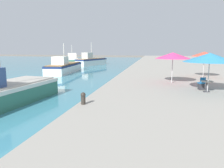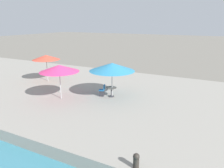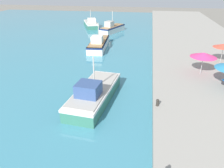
{
  "view_description": "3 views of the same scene",
  "coord_description": "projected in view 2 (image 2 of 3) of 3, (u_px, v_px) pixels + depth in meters",
  "views": [
    {
      "loc": [
        4.11,
        4.88,
        3.73
      ],
      "look_at": [
        1.5,
        17.59,
        1.51
      ],
      "focal_mm": 35.0,
      "sensor_mm": 36.0,
      "label": 1
    },
    {
      "loc": [
        -6.66,
        13.04,
        6.34
      ],
      "look_at": [
        7.52,
        20.34,
        1.71
      ],
      "focal_mm": 35.0,
      "sensor_mm": 36.0,
      "label": 2
    },
    {
      "loc": [
        -0.82,
        -1.01,
        10.47
      ],
      "look_at": [
        -4.0,
        18.0,
        1.31
      ],
      "focal_mm": 35.0,
      "sensor_mm": 36.0,
      "label": 3
    }
  ],
  "objects": [
    {
      "name": "mooring_bollard",
      "position": [
        136.0,
        160.0,
        8.57
      ],
      "size": [
        0.26,
        0.26,
        0.65
      ],
      "color": "#2D2823",
      "rests_on": "quay_promenade"
    },
    {
      "name": "cafe_umbrella_striped",
      "position": [
        46.0,
        57.0,
        20.59
      ],
      "size": [
        2.58,
        2.58,
        2.54
      ],
      "color": "#B7B7B7",
      "rests_on": "quay_promenade"
    },
    {
      "name": "cafe_umbrella_pink",
      "position": [
        112.0,
        67.0,
        16.24
      ],
      "size": [
        3.42,
        3.42,
        2.63
      ],
      "color": "#B7B7B7",
      "rests_on": "quay_promenade"
    },
    {
      "name": "cafe_chair_left",
      "position": [
        102.0,
        92.0,
        16.89
      ],
      "size": [
        0.51,
        0.53,
        0.91
      ],
      "rotation": [
        0.0,
        0.0,
        0.3
      ],
      "color": "#2D2D33",
      "rests_on": "quay_promenade"
    },
    {
      "name": "cafe_table",
      "position": [
        111.0,
        90.0,
        16.71
      ],
      "size": [
        0.8,
        0.8,
        0.74
      ],
      "color": "#333338",
      "rests_on": "quay_promenade"
    },
    {
      "name": "cafe_umbrella_white",
      "position": [
        59.0,
        68.0,
        15.82
      ],
      "size": [
        2.89,
        2.89,
        2.57
      ],
      "color": "#B7B7B7",
      "rests_on": "quay_promenade"
    }
  ]
}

